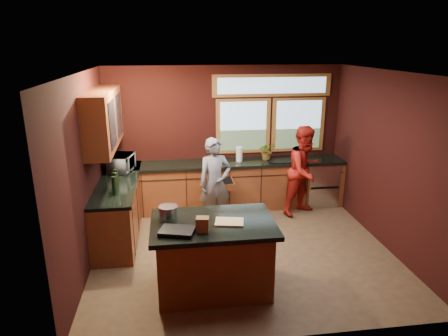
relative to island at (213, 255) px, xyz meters
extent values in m
plane|color=brown|center=(0.56, 0.95, -0.48)|extent=(4.50, 4.50, 0.00)
cube|color=black|center=(0.56, 2.95, 0.87)|extent=(4.50, 0.02, 2.70)
cube|color=black|center=(0.56, -1.05, 0.87)|extent=(4.50, 0.02, 2.70)
cube|color=black|center=(-1.69, 0.95, 0.87)|extent=(0.02, 4.00, 2.70)
cube|color=black|center=(2.81, 0.95, 0.87)|extent=(0.02, 4.00, 2.70)
cube|color=silver|center=(0.56, 0.95, 2.22)|extent=(4.50, 4.00, 0.02)
cube|color=#8DACC4|center=(0.91, 2.94, 1.07)|extent=(1.06, 0.02, 1.06)
cube|color=#8DACC4|center=(2.01, 2.94, 1.07)|extent=(1.06, 0.02, 1.06)
cube|color=brown|center=(1.46, 2.94, 1.84)|extent=(2.30, 0.02, 0.42)
cube|color=brown|center=(-1.51, 1.80, 1.47)|extent=(0.36, 1.80, 0.90)
cube|color=brown|center=(0.56, 2.65, -0.04)|extent=(4.50, 0.60, 0.88)
cube|color=black|center=(0.56, 2.64, 0.43)|extent=(4.50, 0.64, 0.05)
cube|color=#B7B7BC|center=(2.41, 2.63, -0.05)|extent=(0.60, 0.58, 0.85)
cube|color=black|center=(1.66, 2.61, 0.43)|extent=(0.66, 0.46, 0.05)
cube|color=brown|center=(-1.39, 1.80, -0.04)|extent=(0.60, 2.30, 0.88)
cube|color=black|center=(-1.38, 1.80, 0.43)|extent=(0.64, 2.30, 0.05)
cube|color=brown|center=(0.00, 0.00, -0.04)|extent=(1.40, 0.90, 0.88)
cube|color=black|center=(0.00, 0.00, 0.44)|extent=(1.55, 1.05, 0.06)
imported|color=slate|center=(0.24, 1.88, 0.31)|extent=(0.64, 0.49, 1.58)
imported|color=#A61A13|center=(1.94, 2.20, 0.36)|extent=(1.02, 0.96, 1.68)
imported|color=#999999|center=(-1.36, 2.33, 0.60)|extent=(0.47, 0.60, 0.30)
imported|color=#999999|center=(1.34, 2.70, 0.63)|extent=(0.31, 0.27, 0.35)
cylinder|color=silver|center=(0.79, 2.65, 0.59)|extent=(0.12, 0.12, 0.28)
cube|color=tan|center=(0.20, -0.05, 0.48)|extent=(0.39, 0.31, 0.02)
cylinder|color=#B6B5BB|center=(-0.55, 0.15, 0.56)|extent=(0.24, 0.24, 0.18)
cube|color=brown|center=(-0.15, -0.25, 0.56)|extent=(0.17, 0.14, 0.18)
cube|color=black|center=(-0.45, -0.25, 0.49)|extent=(0.46, 0.38, 0.05)
camera|label=1|loc=(-0.47, -4.53, 2.59)|focal=32.00mm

